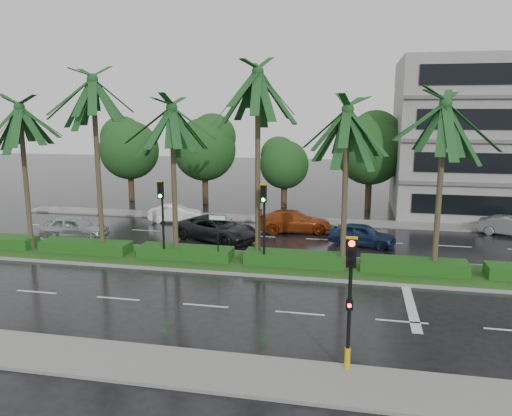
% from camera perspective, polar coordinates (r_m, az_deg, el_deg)
% --- Properties ---
extents(ground, '(120.00, 120.00, 0.00)m').
position_cam_1_polar(ground, '(26.09, -2.50, -7.01)').
color(ground, black).
rests_on(ground, ground).
extents(near_sidewalk, '(40.00, 2.40, 0.12)m').
position_cam_1_polar(near_sidewalk, '(17.13, -11.22, -17.18)').
color(near_sidewalk, gray).
rests_on(near_sidewalk, ground).
extents(far_sidewalk, '(40.00, 2.00, 0.12)m').
position_cam_1_polar(far_sidewalk, '(37.42, 1.97, -1.30)').
color(far_sidewalk, gray).
rests_on(far_sidewalk, ground).
extents(median, '(36.00, 4.00, 0.15)m').
position_cam_1_polar(median, '(26.99, -1.98, -6.21)').
color(median, gray).
rests_on(median, ground).
extents(hedge, '(35.20, 1.40, 0.60)m').
position_cam_1_polar(hedge, '(26.88, -1.99, -5.45)').
color(hedge, '#204D16').
rests_on(hedge, median).
extents(lane_markings, '(34.00, 13.06, 0.01)m').
position_cam_1_polar(lane_markings, '(25.14, 4.04, -7.72)').
color(lane_markings, silver).
rests_on(lane_markings, ground).
extents(palm_row, '(26.30, 4.20, 10.67)m').
position_cam_1_polar(palm_row, '(26.10, -4.82, 11.15)').
color(palm_row, '#3C3522').
rests_on(palm_row, median).
extents(signal_near, '(0.34, 0.45, 4.36)m').
position_cam_1_polar(signal_near, '(15.68, 10.66, -10.08)').
color(signal_near, black).
rests_on(signal_near, near_sidewalk).
extents(signal_median_left, '(0.34, 0.42, 4.36)m').
position_cam_1_polar(signal_median_left, '(26.83, -10.72, -0.06)').
color(signal_median_left, black).
rests_on(signal_median_left, median).
extents(signal_median_right, '(0.34, 0.42, 4.36)m').
position_cam_1_polar(signal_median_right, '(25.28, 0.90, -0.55)').
color(signal_median_right, black).
rests_on(signal_median_right, median).
extents(street_sign, '(0.95, 0.09, 2.60)m').
position_cam_1_polar(street_sign, '(26.21, -4.41, -2.12)').
color(street_sign, black).
rests_on(street_sign, median).
extents(bg_trees, '(32.93, 5.63, 8.13)m').
position_cam_1_polar(bg_trees, '(42.32, 2.17, 6.67)').
color(bg_trees, '#3D271B').
rests_on(bg_trees, ground).
extents(building, '(16.00, 10.00, 12.00)m').
position_cam_1_polar(building, '(43.47, 26.35, 7.21)').
color(building, gray).
rests_on(building, ground).
extents(car_silver, '(1.92, 4.40, 1.47)m').
position_cam_1_polar(car_silver, '(33.92, -19.98, -2.11)').
color(car_silver, '#ACB1B4').
rests_on(car_silver, ground).
extents(car_white, '(1.96, 3.97, 1.25)m').
position_cam_1_polar(car_white, '(37.26, -9.22, -0.60)').
color(car_white, white).
rests_on(car_white, ground).
extents(car_darkgrey, '(4.51, 6.07, 1.53)m').
position_cam_1_polar(car_darkgrey, '(31.62, -4.49, -2.34)').
color(car_darkgrey, black).
rests_on(car_darkgrey, ground).
extents(car_red, '(2.88, 5.32, 1.46)m').
position_cam_1_polar(car_red, '(33.78, 4.37, -1.52)').
color(car_red, '#933510').
rests_on(car_red, ground).
extents(car_blue, '(2.49, 4.29, 1.37)m').
position_cam_1_polar(car_blue, '(30.98, 12.04, -2.99)').
color(car_blue, '#172747').
rests_on(car_blue, ground).
extents(car_grey, '(2.53, 4.04, 1.26)m').
position_cam_1_polar(car_grey, '(36.69, 27.01, -1.87)').
color(car_grey, slate).
rests_on(car_grey, ground).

